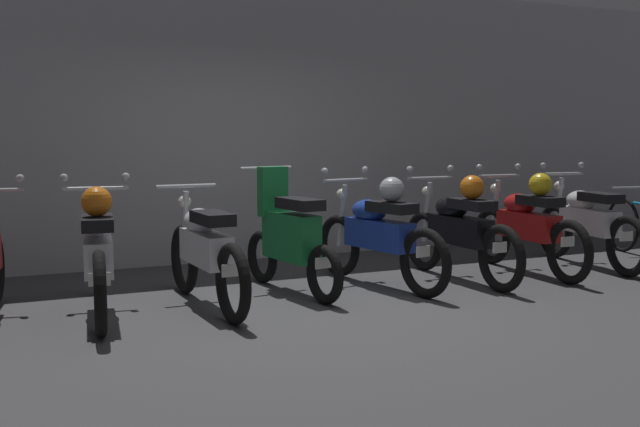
# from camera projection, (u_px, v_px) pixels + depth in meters

# --- Properties ---
(ground_plane) EXTENTS (80.00, 80.00, 0.00)m
(ground_plane) POSITION_uv_depth(u_px,v_px,m) (320.00, 307.00, 6.59)
(ground_plane) COLOR #424244
(back_wall) EXTENTS (16.00, 0.30, 3.27)m
(back_wall) POSITION_uv_depth(u_px,v_px,m) (223.00, 121.00, 8.87)
(back_wall) COLOR #ADADB2
(back_wall) RESTS_ON ground
(motorbike_slot_2) EXTENTS (0.59, 1.94, 1.15)m
(motorbike_slot_2) POSITION_uv_depth(u_px,v_px,m) (98.00, 253.00, 6.21)
(motorbike_slot_2) COLOR black
(motorbike_slot_2) RESTS_ON ground
(motorbike_slot_3) EXTENTS (0.56, 1.95, 1.03)m
(motorbike_slot_3) POSITION_uv_depth(u_px,v_px,m) (205.00, 251.00, 6.55)
(motorbike_slot_3) COLOR black
(motorbike_slot_3) RESTS_ON ground
(motorbike_slot_4) EXTENTS (0.56, 1.68, 1.18)m
(motorbike_slot_4) POSITION_uv_depth(u_px,v_px,m) (289.00, 237.00, 7.15)
(motorbike_slot_4) COLOR black
(motorbike_slot_4) RESTS_ON ground
(motorbike_slot_5) EXTENTS (0.62, 1.93, 1.15)m
(motorbike_slot_5) POSITION_uv_depth(u_px,v_px,m) (378.00, 233.00, 7.41)
(motorbike_slot_5) COLOR black
(motorbike_slot_5) RESTS_ON ground
(motorbike_slot_6) EXTENTS (0.59, 1.95, 1.15)m
(motorbike_slot_6) POSITION_uv_depth(u_px,v_px,m) (459.00, 229.00, 7.71)
(motorbike_slot_6) COLOR black
(motorbike_slot_6) RESTS_ON ground
(motorbike_slot_7) EXTENTS (0.59, 1.95, 1.15)m
(motorbike_slot_7) POSITION_uv_depth(u_px,v_px,m) (527.00, 224.00, 8.11)
(motorbike_slot_7) COLOR black
(motorbike_slot_7) RESTS_ON ground
(motorbike_slot_8) EXTENTS (0.58, 1.94, 1.15)m
(motorbike_slot_8) POSITION_uv_depth(u_px,v_px,m) (588.00, 223.00, 8.53)
(motorbike_slot_8) COLOR black
(motorbike_slot_8) RESTS_ON ground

